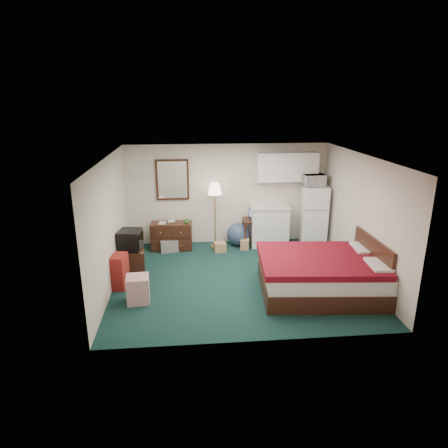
{
  "coord_description": "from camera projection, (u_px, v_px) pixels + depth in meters",
  "views": [
    {
      "loc": [
        -1.0,
        -7.46,
        3.56
      ],
      "look_at": [
        -0.24,
        0.55,
        1.01
      ],
      "focal_mm": 32.0,
      "sensor_mm": 36.0,
      "label": 1
    }
  ],
  "objects": [
    {
      "name": "suitcase",
      "position": [
        120.0,
        271.0,
        7.75
      ],
      "size": [
        0.32,
        0.45,
        0.68
      ],
      "primitive_type": null,
      "rotation": [
        0.0,
        0.0,
        -0.17
      ],
      "color": "maroon",
      "rests_on": "floor"
    },
    {
      "name": "desk",
      "position": [
        254.0,
        232.0,
        10.03
      ],
      "size": [
        0.55,
        0.55,
        0.67
      ],
      "primitive_type": null,
      "rotation": [
        0.0,
        0.0,
        -0.04
      ],
      "color": "black",
      "rests_on": "floor"
    },
    {
      "name": "mirror",
      "position": [
        172.0,
        180.0,
        9.73
      ],
      "size": [
        0.8,
        0.06,
        1.0
      ],
      "primitive_type": null,
      "color": "white",
      "rests_on": "walls"
    },
    {
      "name": "walls",
      "position": [
        239.0,
        220.0,
        7.87
      ],
      "size": [
        5.01,
        4.51,
        2.5
      ],
      "color": "beige",
      "rests_on": "floor"
    },
    {
      "name": "floor_lamp",
      "position": [
        215.0,
        215.0,
        9.78
      ],
      "size": [
        0.41,
        0.41,
        1.62
      ],
      "primitive_type": null,
      "rotation": [
        0.0,
        0.0,
        -0.2
      ],
      "color": "#CF9347",
      "rests_on": "floor"
    },
    {
      "name": "tv_stand",
      "position": [
        133.0,
        261.0,
        8.49
      ],
      "size": [
        0.54,
        0.58,
        0.49
      ],
      "primitive_type": null,
      "rotation": [
        0.0,
        0.0,
        0.09
      ],
      "color": "black",
      "rests_on": "floor"
    },
    {
      "name": "microwave",
      "position": [
        314.0,
        179.0,
        9.64
      ],
      "size": [
        0.56,
        0.37,
        0.35
      ],
      "primitive_type": "imported",
      "rotation": [
        0.0,
        0.0,
        0.16
      ],
      "color": "white",
      "rests_on": "fridge"
    },
    {
      "name": "exercise_ball",
      "position": [
        238.0,
        234.0,
        10.02
      ],
      "size": [
        0.59,
        0.59,
        0.58
      ],
      "primitive_type": "sphere",
      "rotation": [
        0.0,
        0.0,
        -0.02
      ],
      "color": "navy",
      "rests_on": "floor"
    },
    {
      "name": "book_a",
      "position": [
        159.0,
        219.0,
        9.59
      ],
      "size": [
        0.17,
        0.05,
        0.23
      ],
      "primitive_type": "imported",
      "rotation": [
        0.0,
        0.0,
        -0.17
      ],
      "color": "#A67B5D",
      "rests_on": "dresser"
    },
    {
      "name": "ceiling",
      "position": [
        240.0,
        157.0,
        7.49
      ],
      "size": [
        5.0,
        4.5,
        0.01
      ],
      "primitive_type": "cube",
      "color": "beige",
      "rests_on": "walls"
    },
    {
      "name": "book_b",
      "position": [
        168.0,
        217.0,
        9.72
      ],
      "size": [
        0.17,
        0.02,
        0.23
      ],
      "primitive_type": "imported",
      "rotation": [
        0.0,
        0.0,
        -0.01
      ],
      "color": "#A67B5D",
      "rests_on": "dresser"
    },
    {
      "name": "bed",
      "position": [
        321.0,
        275.0,
        7.56
      ],
      "size": [
        2.36,
        1.92,
        0.71
      ],
      "primitive_type": null,
      "rotation": [
        0.0,
        0.0,
        -0.09
      ],
      "color": "#600815",
      "rests_on": "floor"
    },
    {
      "name": "cardboard_box_b",
      "position": [
        245.0,
        244.0,
        9.81
      ],
      "size": [
        0.25,
        0.28,
        0.25
      ],
      "primitive_type": null,
      "rotation": [
        0.0,
        0.0,
        -0.2
      ],
      "color": "#A67B5D",
      "rests_on": "floor"
    },
    {
      "name": "kitchen_counter",
      "position": [
        269.0,
        226.0,
        10.0
      ],
      "size": [
        0.96,
        0.76,
        0.99
      ],
      "primitive_type": null,
      "rotation": [
        0.0,
        0.0,
        -0.08
      ],
      "color": "white",
      "rests_on": "floor"
    },
    {
      "name": "laptop",
      "position": [
        256.0,
        215.0,
        9.9
      ],
      "size": [
        0.37,
        0.31,
        0.23
      ],
      "primitive_type": null,
      "rotation": [
        0.0,
        0.0,
        -0.11
      ],
      "color": "black",
      "rests_on": "desk"
    },
    {
      "name": "headboard",
      "position": [
        372.0,
        264.0,
        7.59
      ],
      "size": [
        0.06,
        1.56,
        1.0
      ],
      "primitive_type": null,
      "color": "black",
      "rests_on": "walls"
    },
    {
      "name": "mug",
      "position": [
        187.0,
        221.0,
        9.59
      ],
      "size": [
        0.16,
        0.14,
        0.13
      ],
      "primitive_type": "imported",
      "rotation": [
        0.0,
        0.0,
        -0.32
      ],
      "color": "#3F7F31",
      "rests_on": "dresser"
    },
    {
      "name": "cardboard_box_a",
      "position": [
        220.0,
        247.0,
        9.64
      ],
      "size": [
        0.3,
        0.27,
        0.23
      ],
      "primitive_type": null,
      "rotation": [
        0.0,
        0.0,
        0.13
      ],
      "color": "#A67B5D",
      "rests_on": "floor"
    },
    {
      "name": "upper_cabinets",
      "position": [
        287.0,
        167.0,
        9.76
      ],
      "size": [
        1.5,
        0.35,
        0.7
      ],
      "primitive_type": null,
      "color": "white",
      "rests_on": "walls"
    },
    {
      "name": "crt_tv",
      "position": [
        130.0,
        240.0,
        8.39
      ],
      "size": [
        0.53,
        0.56,
        0.43
      ],
      "primitive_type": null,
      "rotation": [
        0.0,
        0.0,
        -0.14
      ],
      "color": "black",
      "rests_on": "tv_stand"
    },
    {
      "name": "retail_box",
      "position": [
        138.0,
        289.0,
        7.22
      ],
      "size": [
        0.43,
        0.43,
        0.5
      ],
      "primitive_type": null,
      "rotation": [
        0.0,
        0.0,
        0.07
      ],
      "color": "silver",
      "rests_on": "floor"
    },
    {
      "name": "file_bin",
      "position": [
        169.0,
        245.0,
        9.68
      ],
      "size": [
        0.49,
        0.41,
        0.3
      ],
      "primitive_type": null,
      "rotation": [
        0.0,
        0.0,
        0.22
      ],
      "color": "gray",
      "rests_on": "floor"
    },
    {
      "name": "fridge",
      "position": [
        314.0,
        216.0,
        9.95
      ],
      "size": [
        0.72,
        0.72,
        1.51
      ],
      "primitive_type": null,
      "rotation": [
        0.0,
        0.0,
        -0.17
      ],
      "color": "white",
      "rests_on": "floor"
    },
    {
      "name": "floor",
      "position": [
        238.0,
        278.0,
        8.25
      ],
      "size": [
        5.0,
        4.5,
        0.01
      ],
      "primitive_type": "cube",
      "color": "#113936",
      "rests_on": "ground"
    },
    {
      "name": "dresser",
      "position": [
        172.0,
        236.0,
        9.75
      ],
      "size": [
        1.0,
        0.49,
        0.67
      ],
      "primitive_type": null,
      "rotation": [
        0.0,
        0.0,
        -0.05
      ],
      "color": "black",
      "rests_on": "floor"
    }
  ]
}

